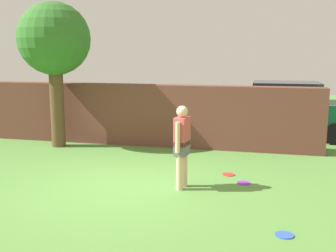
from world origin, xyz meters
TOP-DOWN VIEW (x-y plane):
  - ground_plane at (0.00, 0.00)m, footprint 40.00×40.00m
  - brick_wall at (-1.50, 3.72)m, footprint 11.37×0.50m
  - tree at (-3.00, 2.95)m, footprint 1.98×1.98m
  - person at (1.15, 0.16)m, footprint 0.27×0.53m
  - car at (3.22, 5.86)m, footprint 4.23×1.98m
  - frisbee_red at (1.95, 1.26)m, footprint 0.27×0.27m
  - frisbee_purple at (2.31, 0.73)m, footprint 0.27×0.27m
  - frisbee_blue at (3.04, -1.60)m, footprint 0.27×0.27m

SIDE VIEW (x-z plane):
  - ground_plane at x=0.00m, z-range 0.00..0.00m
  - frisbee_red at x=1.95m, z-range 0.00..0.02m
  - frisbee_purple at x=2.31m, z-range 0.00..0.02m
  - frisbee_blue at x=3.04m, z-range 0.00..0.02m
  - car at x=3.22m, z-range 0.00..1.72m
  - brick_wall at x=-1.50m, z-range 0.00..1.73m
  - person at x=1.15m, z-range 0.09..1.71m
  - tree at x=-3.00m, z-range 0.92..4.89m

